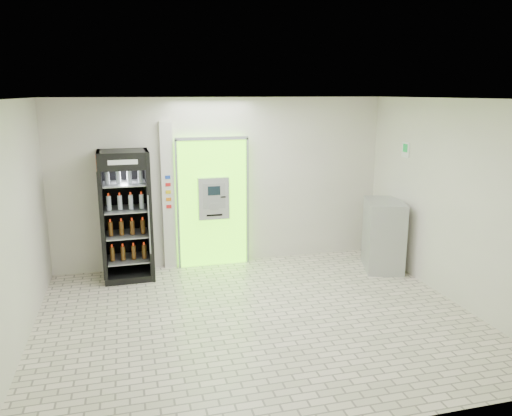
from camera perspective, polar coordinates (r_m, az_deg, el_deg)
name	(u,v)px	position (r m, az deg, el deg)	size (l,w,h in m)	color
ground	(258,318)	(7.13, 0.23, -12.51)	(6.00, 6.00, 0.00)	beige
room_shell	(258,189)	(6.55, 0.24, 2.19)	(6.00, 6.00, 6.00)	silver
atm_assembly	(213,202)	(8.95, -4.97, 0.73)	(1.30, 0.24, 2.33)	#6AF715
pillar	(168,196)	(8.87, -9.99, 1.31)	(0.22, 0.11, 2.60)	silver
beverage_cooler	(126,218)	(8.60, -14.60, -1.09)	(0.83, 0.78, 2.16)	black
steel_cabinet	(383,235)	(9.13, 14.36, -2.99)	(0.89, 1.07, 1.23)	#A5A8AD
exit_sign	(406,150)	(8.96, 16.74, 6.40)	(0.02, 0.22, 0.26)	white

